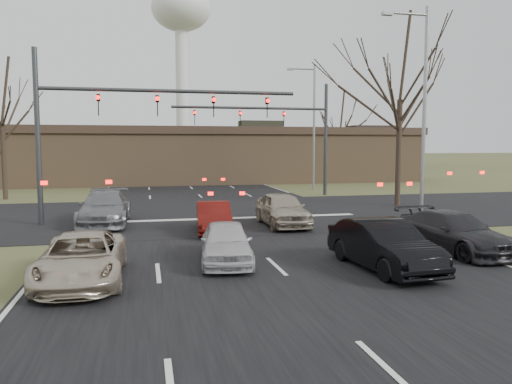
{
  "coord_description": "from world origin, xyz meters",
  "views": [
    {
      "loc": [
        -3.81,
        -11.24,
        3.69
      ],
      "look_at": [
        0.03,
        5.94,
        2.0
      ],
      "focal_mm": 35.0,
      "sensor_mm": 36.0,
      "label": 1
    }
  ],
  "objects_px": {
    "water_tower": "(181,19)",
    "streetlight_right_far": "(312,120)",
    "mast_arm_far": "(288,125)",
    "mast_arm_near": "(112,114)",
    "car_grey_ahead": "(105,208)",
    "car_silver_ahead": "(282,209)",
    "car_charcoal_sedan": "(454,232)",
    "car_silver_suv": "(82,259)",
    "car_black_hatch": "(384,245)",
    "building": "(205,155)",
    "car_white_sedan": "(226,242)",
    "streetlight_right_near": "(421,103)",
    "car_red_ahead": "(213,217)"
  },
  "relations": [
    {
      "from": "water_tower",
      "to": "streetlight_right_far",
      "type": "bearing_deg",
      "value": -87.95
    },
    {
      "from": "water_tower",
      "to": "mast_arm_far",
      "type": "bearing_deg",
      "value": -89.89
    },
    {
      "from": "mast_arm_near",
      "to": "mast_arm_far",
      "type": "xyz_separation_m",
      "value": [
        11.41,
        10.0,
        -0.06
      ]
    },
    {
      "from": "streetlight_right_far",
      "to": "car_grey_ahead",
      "type": "height_order",
      "value": "streetlight_right_far"
    },
    {
      "from": "mast_arm_far",
      "to": "car_silver_ahead",
      "type": "distance_m",
      "value": 13.94
    },
    {
      "from": "car_charcoal_sedan",
      "to": "streetlight_right_far",
      "type": "bearing_deg",
      "value": 76.78
    },
    {
      "from": "car_silver_suv",
      "to": "streetlight_right_far",
      "type": "bearing_deg",
      "value": 58.93
    },
    {
      "from": "mast_arm_far",
      "to": "car_grey_ahead",
      "type": "distance_m",
      "value": 16.38
    },
    {
      "from": "car_grey_ahead",
      "to": "car_black_hatch",
      "type": "bearing_deg",
      "value": -49.14
    },
    {
      "from": "building",
      "to": "car_white_sedan",
      "type": "relative_size",
      "value": 11.05
    },
    {
      "from": "water_tower",
      "to": "car_black_hatch",
      "type": "height_order",
      "value": "water_tower"
    },
    {
      "from": "building",
      "to": "car_silver_ahead",
      "type": "bearing_deg",
      "value": -89.52
    },
    {
      "from": "car_silver_ahead",
      "to": "car_black_hatch",
      "type": "bearing_deg",
      "value": -85.06
    },
    {
      "from": "mast_arm_near",
      "to": "car_silver_ahead",
      "type": "height_order",
      "value": "mast_arm_near"
    },
    {
      "from": "car_silver_ahead",
      "to": "streetlight_right_near",
      "type": "bearing_deg",
      "value": -3.24
    },
    {
      "from": "water_tower",
      "to": "streetlight_right_near",
      "type": "xyz_separation_m",
      "value": [
        2.82,
        -110.0,
        -29.88
      ]
    },
    {
      "from": "building",
      "to": "mast_arm_near",
      "type": "xyz_separation_m",
      "value": [
        -7.23,
        -25.0,
        2.41
      ]
    },
    {
      "from": "car_charcoal_sedan",
      "to": "car_red_ahead",
      "type": "bearing_deg",
      "value": 137.24
    },
    {
      "from": "car_grey_ahead",
      "to": "car_silver_ahead",
      "type": "bearing_deg",
      "value": -14.07
    },
    {
      "from": "car_grey_ahead",
      "to": "car_silver_ahead",
      "type": "relative_size",
      "value": 1.18
    },
    {
      "from": "streetlight_right_near",
      "to": "car_white_sedan",
      "type": "height_order",
      "value": "streetlight_right_near"
    },
    {
      "from": "building",
      "to": "streetlight_right_near",
      "type": "bearing_deg",
      "value": -76.31
    },
    {
      "from": "mast_arm_far",
      "to": "car_charcoal_sedan",
      "type": "height_order",
      "value": "mast_arm_far"
    },
    {
      "from": "car_silver_suv",
      "to": "car_silver_ahead",
      "type": "height_order",
      "value": "car_silver_ahead"
    },
    {
      "from": "building",
      "to": "water_tower",
      "type": "distance_m",
      "value": 88.41
    },
    {
      "from": "car_red_ahead",
      "to": "car_grey_ahead",
      "type": "bearing_deg",
      "value": 149.89
    },
    {
      "from": "building",
      "to": "car_silver_suv",
      "type": "bearing_deg",
      "value": -101.94
    },
    {
      "from": "car_silver_suv",
      "to": "car_charcoal_sedan",
      "type": "relative_size",
      "value": 0.99
    },
    {
      "from": "mast_arm_near",
      "to": "mast_arm_far",
      "type": "distance_m",
      "value": 15.17
    },
    {
      "from": "streetlight_right_far",
      "to": "car_white_sedan",
      "type": "xyz_separation_m",
      "value": [
        -10.72,
        -23.18,
        -4.93
      ]
    },
    {
      "from": "car_white_sedan",
      "to": "car_red_ahead",
      "type": "xyz_separation_m",
      "value": [
        0.35,
        5.5,
        -0.01
      ]
    },
    {
      "from": "car_red_ahead",
      "to": "car_charcoal_sedan",
      "type": "bearing_deg",
      "value": -31.93
    },
    {
      "from": "building",
      "to": "car_silver_ahead",
      "type": "xyz_separation_m",
      "value": [
        0.23,
        -27.67,
        -1.9
      ]
    },
    {
      "from": "mast_arm_near",
      "to": "car_white_sedan",
      "type": "distance_m",
      "value": 10.89
    },
    {
      "from": "car_charcoal_sedan",
      "to": "car_black_hatch",
      "type": "bearing_deg",
      "value": -160.12
    },
    {
      "from": "car_red_ahead",
      "to": "car_silver_ahead",
      "type": "relative_size",
      "value": 0.87
    },
    {
      "from": "car_red_ahead",
      "to": "building",
      "type": "bearing_deg",
      "value": 88.47
    },
    {
      "from": "car_grey_ahead",
      "to": "car_silver_ahead",
      "type": "height_order",
      "value": "car_grey_ahead"
    },
    {
      "from": "streetlight_right_near",
      "to": "car_black_hatch",
      "type": "bearing_deg",
      "value": -126.13
    },
    {
      "from": "car_silver_ahead",
      "to": "building",
      "type": "bearing_deg",
      "value": 90.12
    },
    {
      "from": "water_tower",
      "to": "car_charcoal_sedan",
      "type": "height_order",
      "value": "water_tower"
    },
    {
      "from": "car_white_sedan",
      "to": "car_black_hatch",
      "type": "xyz_separation_m",
      "value": [
        4.39,
        -1.79,
        0.08
      ]
    },
    {
      "from": "streetlight_right_near",
      "to": "car_silver_ahead",
      "type": "xyz_separation_m",
      "value": [
        -6.59,
        0.33,
        -4.82
      ]
    },
    {
      "from": "car_grey_ahead",
      "to": "car_red_ahead",
      "type": "height_order",
      "value": "car_grey_ahead"
    },
    {
      "from": "water_tower",
      "to": "car_silver_suv",
      "type": "xyz_separation_m",
      "value": [
        -11.5,
        -117.49,
        -34.82
      ]
    },
    {
      "from": "water_tower",
      "to": "streetlight_right_far",
      "type": "distance_m",
      "value": 97.74
    },
    {
      "from": "building",
      "to": "mast_arm_far",
      "type": "xyz_separation_m",
      "value": [
        4.18,
        -15.0,
        2.35
      ]
    },
    {
      "from": "streetlight_right_near",
      "to": "car_red_ahead",
      "type": "height_order",
      "value": "streetlight_right_near"
    },
    {
      "from": "streetlight_right_near",
      "to": "car_silver_ahead",
      "type": "distance_m",
      "value": 8.17
    },
    {
      "from": "water_tower",
      "to": "streetlight_right_near",
      "type": "distance_m",
      "value": 114.02
    }
  ]
}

